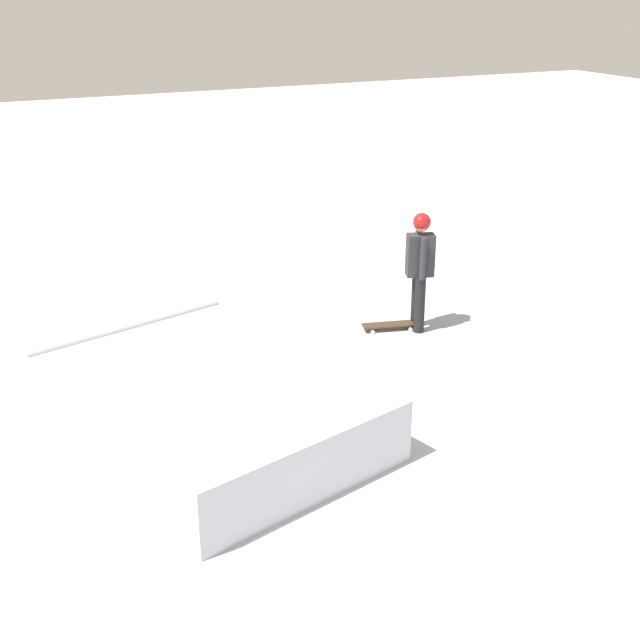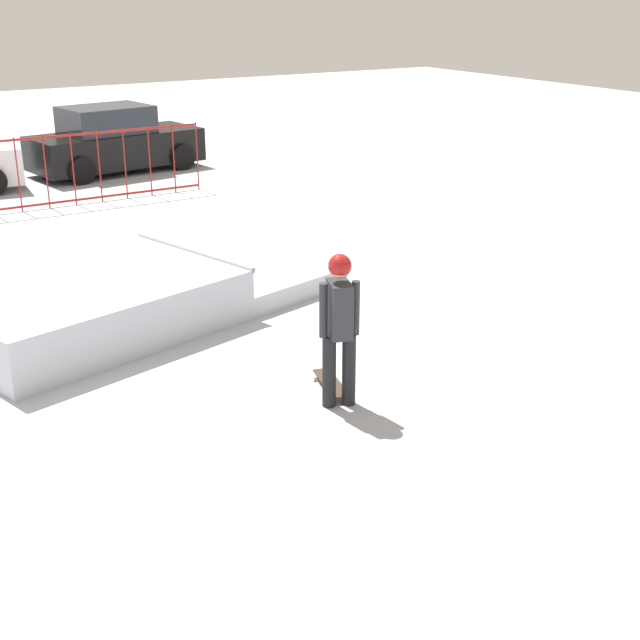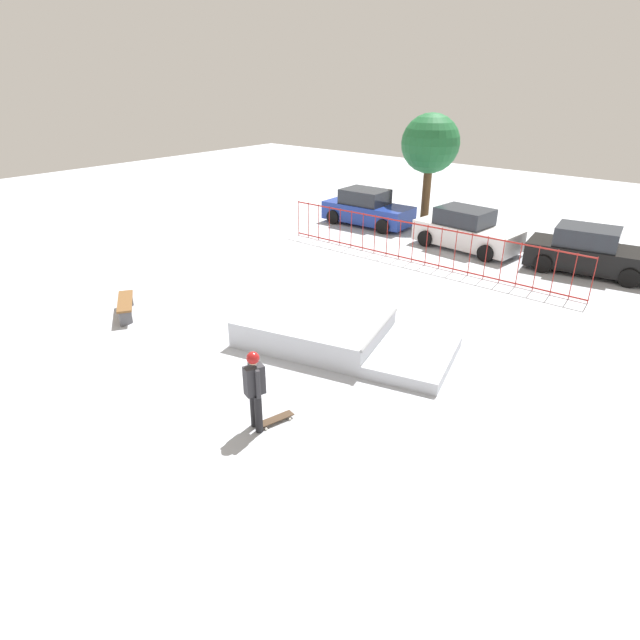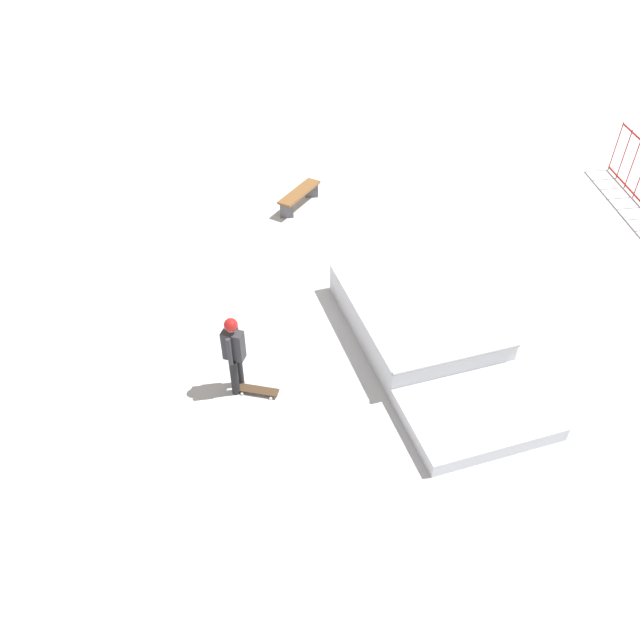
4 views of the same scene
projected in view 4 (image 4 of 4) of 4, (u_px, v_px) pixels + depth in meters
ground_plane at (393, 297)px, 13.84m from camera, size 60.00×60.00×0.00m
skate_ramp at (425, 330)px, 12.49m from camera, size 5.89×3.90×0.74m
skater at (234, 350)px, 11.03m from camera, size 0.42×0.43×1.73m
skateboard at (258, 390)px, 11.54m from camera, size 0.41×0.82×0.09m
park_bench at (299, 195)px, 16.67m from camera, size 1.56×1.21×0.48m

